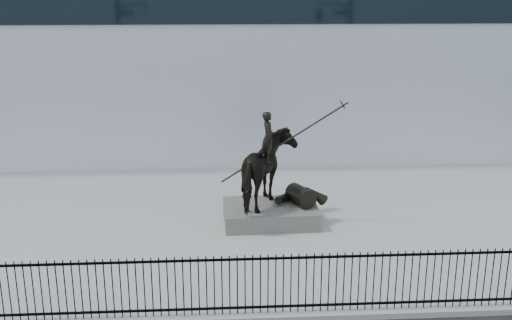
{
  "coord_description": "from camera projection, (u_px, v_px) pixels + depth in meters",
  "views": [
    {
      "loc": [
        -1.11,
        -11.39,
        7.57
      ],
      "look_at": [
        -0.0,
        6.0,
        2.57
      ],
      "focal_mm": 42.0,
      "sensor_mm": 36.0,
      "label": 1
    }
  ],
  "objects": [
    {
      "name": "plaza",
      "position": [
        254.0,
        224.0,
        19.78
      ],
      "size": [
        30.0,
        12.0,
        0.15
      ],
      "primitive_type": "cube",
      "color": "#989895",
      "rests_on": "ground"
    },
    {
      "name": "building",
      "position": [
        239.0,
        50.0,
        31.03
      ],
      "size": [
        44.0,
        14.0,
        9.0
      ],
      "primitive_type": "cube",
      "color": "silver",
      "rests_on": "ground"
    },
    {
      "name": "picket_fence",
      "position": [
        269.0,
        284.0,
        14.03
      ],
      "size": [
        22.1,
        0.1,
        1.5
      ],
      "color": "black",
      "rests_on": "plaza"
    },
    {
      "name": "statue_plinth",
      "position": [
        270.0,
        214.0,
        19.69
      ],
      "size": [
        3.09,
        2.16,
        0.57
      ],
      "primitive_type": "cube",
      "rotation": [
        0.0,
        0.0,
        0.03
      ],
      "color": "#53504C",
      "rests_on": "plaza"
    },
    {
      "name": "equestrian_statue",
      "position": [
        273.0,
        171.0,
        19.28
      ],
      "size": [
        3.89,
        2.45,
        3.3
      ],
      "rotation": [
        0.0,
        0.0,
        0.03
      ],
      "color": "black",
      "rests_on": "statue_plinth"
    }
  ]
}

